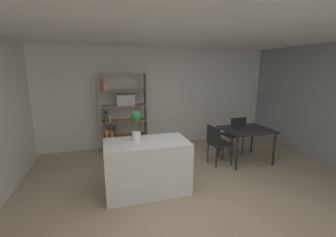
{
  "coord_description": "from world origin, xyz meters",
  "views": [
    {
      "loc": [
        -1.19,
        -2.87,
        2.07
      ],
      "look_at": [
        -0.07,
        1.02,
        1.18
      ],
      "focal_mm": 23.93,
      "sensor_mm": 36.0,
      "label": 1
    }
  ],
  "objects_px": {
    "kitchen_island": "(147,166)",
    "dining_table": "(246,132)",
    "potted_plant_on_island": "(136,123)",
    "open_bookshelf": "(121,112)",
    "dining_chair_island_side": "(217,141)",
    "dining_chair_far": "(235,132)"
  },
  "relations": [
    {
      "from": "dining_table",
      "to": "kitchen_island",
      "type": "bearing_deg",
      "value": -164.8
    },
    {
      "from": "potted_plant_on_island",
      "to": "open_bookshelf",
      "type": "distance_m",
      "value": 2.0
    },
    {
      "from": "dining_chair_island_side",
      "to": "dining_chair_far",
      "type": "relative_size",
      "value": 0.93
    },
    {
      "from": "dining_table",
      "to": "dining_chair_far",
      "type": "relative_size",
      "value": 1.1
    },
    {
      "from": "dining_table",
      "to": "dining_chair_island_side",
      "type": "bearing_deg",
      "value": -179.34
    },
    {
      "from": "kitchen_island",
      "to": "dining_table",
      "type": "relative_size",
      "value": 1.34
    },
    {
      "from": "dining_chair_far",
      "to": "dining_chair_island_side",
      "type": "bearing_deg",
      "value": 26.83
    },
    {
      "from": "kitchen_island",
      "to": "dining_chair_island_side",
      "type": "distance_m",
      "value": 1.79
    },
    {
      "from": "dining_table",
      "to": "dining_chair_island_side",
      "type": "xyz_separation_m",
      "value": [
        -0.74,
        -0.01,
        -0.15
      ]
    },
    {
      "from": "dining_table",
      "to": "dining_chair_far",
      "type": "bearing_deg",
      "value": 88.82
    },
    {
      "from": "dining_table",
      "to": "dining_chair_far",
      "type": "distance_m",
      "value": 0.47
    },
    {
      "from": "kitchen_island",
      "to": "open_bookshelf",
      "type": "relative_size",
      "value": 0.71
    },
    {
      "from": "kitchen_island",
      "to": "dining_chair_island_side",
      "type": "xyz_separation_m",
      "value": [
        1.67,
        0.64,
        0.09
      ]
    },
    {
      "from": "kitchen_island",
      "to": "dining_chair_far",
      "type": "bearing_deg",
      "value": 24.72
    },
    {
      "from": "potted_plant_on_island",
      "to": "dining_chair_far",
      "type": "height_order",
      "value": "potted_plant_on_island"
    },
    {
      "from": "open_bookshelf",
      "to": "dining_chair_island_side",
      "type": "relative_size",
      "value": 2.23
    },
    {
      "from": "kitchen_island",
      "to": "dining_table",
      "type": "xyz_separation_m",
      "value": [
        2.4,
        0.65,
        0.24
      ]
    },
    {
      "from": "dining_table",
      "to": "dining_chair_island_side",
      "type": "distance_m",
      "value": 0.75
    },
    {
      "from": "dining_chair_far",
      "to": "open_bookshelf",
      "type": "bearing_deg",
      "value": -25.98
    },
    {
      "from": "dining_chair_island_side",
      "to": "potted_plant_on_island",
      "type": "bearing_deg",
      "value": 100.67
    },
    {
      "from": "dining_chair_island_side",
      "to": "dining_chair_far",
      "type": "bearing_deg",
      "value": -63.13
    },
    {
      "from": "kitchen_island",
      "to": "dining_chair_island_side",
      "type": "height_order",
      "value": "kitchen_island"
    }
  ]
}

